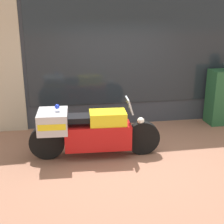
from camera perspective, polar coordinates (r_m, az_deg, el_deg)
name	(u,v)px	position (r m, az deg, el deg)	size (l,w,h in m)	color
ground_plane	(131,156)	(6.15, 3.57, -7.96)	(60.00, 60.00, 0.00)	#8E604C
shop_building	(98,53)	(7.48, -2.59, 10.78)	(5.84, 0.55, 3.47)	#333842
window_display	(126,103)	(7.90, 2.63, 1.67)	(4.57, 0.30, 1.93)	slate
paramedic_motorcycle	(87,130)	(5.92, -4.54, -3.31)	(2.50, 0.70, 1.15)	black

